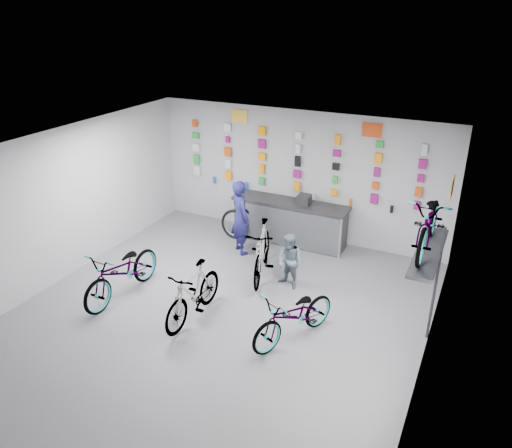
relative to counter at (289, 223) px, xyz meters
The scene contains 21 objects.
floor 3.57m from the counter, 90.00° to the right, with size 8.00×8.00×0.00m, color #535358.
ceiling 4.34m from the counter, 90.00° to the right, with size 8.00×8.00×0.00m, color white.
wall_back 1.11m from the counter, 90.00° to the left, with size 7.00×7.00×0.00m, color #ABABAE.
wall_front 7.61m from the counter, 90.00° to the right, with size 7.00×7.00×0.00m, color #ABABAE.
wall_left 5.08m from the counter, 134.67° to the right, with size 8.00×8.00×0.00m, color #ABABAE.
wall_right 5.08m from the counter, 45.33° to the right, with size 8.00×8.00×0.00m, color #ABABAE.
counter is the anchor object (origin of this frame).
merch_wall 1.36m from the counter, 106.47° to the left, with size 5.57×0.08×1.56m.
wall_bracket 4.18m from the counter, 35.12° to the right, with size 0.39×1.90×2.00m.
sign_left 2.73m from the counter, 163.67° to the left, with size 0.42×0.02×0.30m, color yellow.
sign_right 2.78m from the counter, 15.36° to the left, with size 0.42×0.02×0.30m, color #DD461A.
sign_side 4.72m from the counter, 33.92° to the right, with size 0.02×0.40×0.30m, color yellow.
bike_left 4.04m from the counter, 118.48° to the right, with size 0.69×1.98×1.04m, color gray.
bike_center 3.61m from the counter, 95.31° to the right, with size 0.48×1.70×1.02m, color gray.
bike_right 3.71m from the counter, 66.41° to the right, with size 0.61×1.75×0.92m, color gray.
bike_service 1.70m from the counter, 86.77° to the right, with size 0.53×1.87×1.12m, color gray.
bike_wall 4.30m from the counter, 35.76° to the right, with size 0.63×1.80×0.95m, color gray.
clerk 1.27m from the counter, 129.47° to the right, with size 0.61×0.40×1.68m, color #1A1952.
customer 2.02m from the counter, 67.56° to the right, with size 0.54×0.42×1.12m, color slate.
spare_wheel 1.31m from the counter, 163.49° to the right, with size 0.71×0.18×0.71m.
register 0.71m from the counter, ahead, with size 0.28×0.30×0.22m, color black.
Camera 1 is at (3.90, -6.27, 5.15)m, focal length 35.00 mm.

